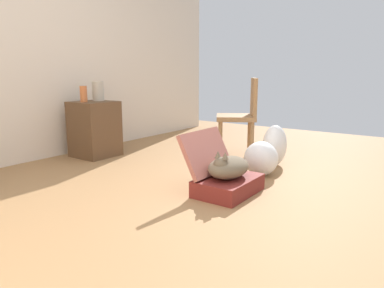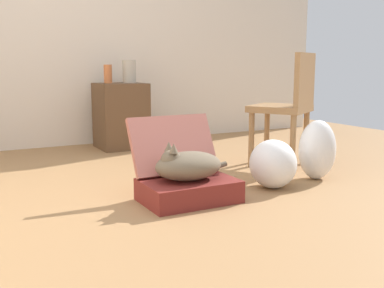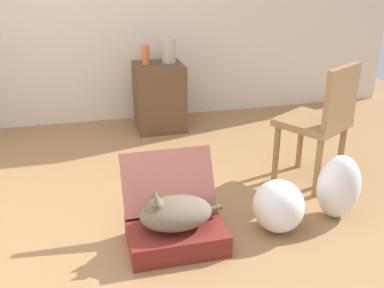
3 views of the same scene
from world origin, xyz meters
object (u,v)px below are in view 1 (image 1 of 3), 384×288
suitcase_base (228,185)px  side_table (95,129)px  plastic_bag_clear (275,145)px  cat (228,167)px  vase_short (98,91)px  chair (242,115)px  vase_tall (84,94)px  plastic_bag_white (261,159)px

suitcase_base → side_table: size_ratio=0.87×
plastic_bag_clear → cat: bearing=-176.9°
vase_short → chair: size_ratio=0.25×
plastic_bag_clear → chair: (0.09, 0.43, 0.28)m
vase_tall → vase_short: size_ratio=0.80×
plastic_bag_white → chair: chair is taller
side_table → chair: chair is taller
suitcase_base → cat: size_ratio=1.11×
cat → vase_tall: size_ratio=2.80×
cat → vase_short: (0.37, 1.92, 0.51)m
plastic_bag_white → side_table: 1.91m
cat → side_table: side_table is taller
cat → chair: size_ratio=0.55×
vase_short → chair: 1.64m
plastic_bag_clear → vase_short: size_ratio=1.92×
plastic_bag_white → side_table: size_ratio=0.51×
cat → vase_short: vase_short is taller
side_table → vase_short: (0.11, 0.04, 0.42)m
suitcase_base → plastic_bag_clear: 1.05m
suitcase_base → side_table: 1.91m
cat → vase_short: bearing=79.1°
suitcase_base → vase_tall: bearing=85.7°
plastic_bag_white → cat: bearing=-178.9°
vase_tall → chair: 1.73m
side_table → cat: bearing=-97.9°
vase_tall → vase_short: bearing=6.5°
suitcase_base → vase_tall: vase_tall is taller
cat → plastic_bag_clear: plastic_bag_clear is taller
side_table → chair: size_ratio=0.70×
side_table → plastic_bag_white: bearing=-78.9°
side_table → vase_tall: bearing=170.8°
plastic_bag_white → vase_short: 2.01m
side_table → chair: bearing=-58.1°
cat → plastic_bag_clear: 1.05m
plastic_bag_white → vase_short: (-0.26, 1.91, 0.57)m
suitcase_base → chair: chair is taller
cat → plastic_bag_clear: bearing=3.1°
vase_tall → plastic_bag_clear: bearing=-64.1°
suitcase_base → chair: 1.29m
chair → plastic_bag_white: bearing=12.2°
suitcase_base → vase_tall: size_ratio=3.11×
cat → vase_tall: (0.15, 1.90, 0.49)m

